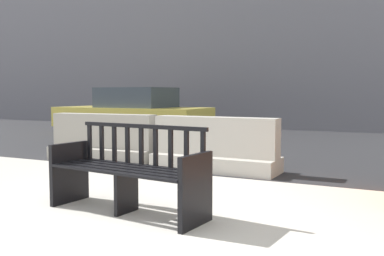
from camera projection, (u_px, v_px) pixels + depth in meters
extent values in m
plane|color=#B7B2A8|center=(141.00, 236.00, 3.60)|extent=(200.00, 200.00, 0.00)
cube|color=#28282B|center=(319.00, 139.00, 11.39)|extent=(120.00, 12.00, 0.01)
cube|color=black|center=(70.00, 172.00, 4.71)|extent=(0.11, 0.52, 0.66)
cube|color=black|center=(196.00, 190.00, 3.83)|extent=(0.11, 0.52, 0.66)
cube|color=black|center=(126.00, 191.00, 4.28)|extent=(0.08, 0.33, 0.45)
cube|color=black|center=(110.00, 172.00, 4.06)|extent=(1.60, 0.25, 0.02)
cube|color=black|center=(118.00, 171.00, 4.16)|extent=(1.60, 0.25, 0.02)
cube|color=black|center=(126.00, 169.00, 4.26)|extent=(1.60, 0.25, 0.02)
cube|color=black|center=(134.00, 167.00, 4.35)|extent=(1.60, 0.25, 0.02)
cube|color=black|center=(141.00, 166.00, 4.45)|extent=(1.60, 0.25, 0.02)
cube|color=black|center=(141.00, 126.00, 4.43)|extent=(1.59, 0.22, 0.04)
cube|color=black|center=(90.00, 142.00, 4.84)|extent=(0.05, 0.03, 0.38)
cube|color=black|center=(102.00, 143.00, 4.74)|extent=(0.05, 0.03, 0.38)
cube|color=black|center=(114.00, 144.00, 4.64)|extent=(0.05, 0.03, 0.38)
cube|color=black|center=(128.00, 145.00, 4.54)|extent=(0.05, 0.03, 0.38)
cube|color=black|center=(141.00, 146.00, 4.44)|extent=(0.05, 0.03, 0.38)
cube|color=black|center=(156.00, 148.00, 4.34)|extent=(0.05, 0.03, 0.38)
cube|color=black|center=(171.00, 149.00, 4.24)|extent=(0.05, 0.03, 0.38)
cube|color=black|center=(186.00, 150.00, 4.14)|extent=(0.05, 0.03, 0.38)
cube|color=black|center=(203.00, 151.00, 4.04)|extent=(0.05, 0.03, 0.38)
cube|color=black|center=(68.00, 144.00, 4.66)|extent=(0.10, 0.46, 0.03)
cube|color=black|center=(195.00, 156.00, 3.79)|extent=(0.10, 0.46, 0.03)
cube|color=#ADA89E|center=(215.00, 163.00, 6.66)|extent=(2.02, 0.73, 0.24)
cube|color=#ADA89E|center=(215.00, 136.00, 6.63)|extent=(2.01, 0.35, 0.60)
cube|color=#9E998E|center=(104.00, 154.00, 7.66)|extent=(2.03, 0.78, 0.24)
cube|color=#9E998E|center=(103.00, 131.00, 7.62)|extent=(2.01, 0.40, 0.60)
cube|color=#DBC64C|center=(132.00, 117.00, 12.13)|extent=(4.45, 1.80, 0.56)
cube|color=#38424C|center=(137.00, 97.00, 12.01)|extent=(1.93, 1.55, 0.55)
cylinder|color=black|center=(75.00, 125.00, 12.04)|extent=(0.64, 0.23, 0.64)
cylinder|color=black|center=(111.00, 122.00, 13.49)|extent=(0.64, 0.23, 0.64)
cylinder|color=black|center=(158.00, 129.00, 10.81)|extent=(0.64, 0.23, 0.64)
cylinder|color=black|center=(188.00, 125.00, 12.26)|extent=(0.64, 0.23, 0.64)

